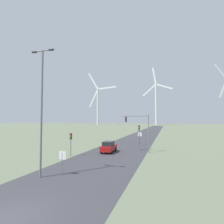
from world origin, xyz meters
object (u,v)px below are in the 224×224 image
object	(u,v)px
traffic_light_post_near_right	(139,132)
wind_turbine_left	(156,100)
traffic_light_post_near_left	(71,139)
car_approaching	(109,147)
streetlamp	(42,99)
traffic_light_mast_overhead	(139,125)
stop_sign_near	(62,158)
stop_sign_far	(140,136)
wind_turbine_far_left	(98,102)

from	to	relation	value
traffic_light_post_near_right	wind_turbine_left	world-z (taller)	wind_turbine_left
traffic_light_post_near_left	car_approaching	distance (m)	6.57
streetlamp	wind_turbine_left	distance (m)	204.50
car_approaching	traffic_light_post_near_left	bearing A→B (deg)	-132.59
traffic_light_mast_overhead	wind_turbine_left	world-z (taller)	wind_turbine_left
streetlamp	car_approaching	xyz separation A→B (m)	(1.98, 13.96, -6.37)
stop_sign_near	wind_turbine_left	bearing A→B (deg)	90.69
stop_sign_near	wind_turbine_left	distance (m)	204.08
stop_sign_far	traffic_light_post_near_right	distance (m)	6.82
traffic_light_post_near_right	car_approaching	xyz separation A→B (m)	(-4.55, -3.52, -2.32)
streetlamp	stop_sign_far	bearing A→B (deg)	76.78
streetlamp	traffic_light_post_near_right	distance (m)	19.10
streetlamp	stop_sign_near	distance (m)	6.00
traffic_light_post_near_right	car_approaching	distance (m)	6.20
car_approaching	wind_turbine_left	bearing A→B (deg)	90.87
stop_sign_far	traffic_light_post_near_left	world-z (taller)	traffic_light_post_near_left
stop_sign_far	wind_turbine_left	size ratio (longest dim) A/B	0.04
traffic_light_mast_overhead	car_approaching	world-z (taller)	traffic_light_mast_overhead
traffic_light_post_near_right	wind_turbine_far_left	world-z (taller)	wind_turbine_far_left
streetlamp	stop_sign_near	xyz separation A→B (m)	(1.53, 1.17, -5.68)
wind_turbine_far_left	wind_turbine_left	distance (m)	70.42
traffic_light_post_near_right	traffic_light_mast_overhead	xyz separation A→B (m)	(0.32, -1.98, 1.22)
stop_sign_far	wind_turbine_far_left	bearing A→B (deg)	115.18
stop_sign_near	stop_sign_far	bearing A→B (deg)	79.79
traffic_light_post_near_right	car_approaching	size ratio (longest dim) A/B	1.07
streetlamp	traffic_light_post_near_right	world-z (taller)	streetlamp
streetlamp	traffic_light_post_near_left	xyz separation A→B (m)	(-2.34, 9.26, -4.80)
streetlamp	traffic_light_mast_overhead	bearing A→B (deg)	66.15
stop_sign_near	car_approaching	bearing A→B (deg)	87.99
car_approaching	wind_turbine_far_left	bearing A→B (deg)	112.69
wind_turbine_left	wind_turbine_far_left	bearing A→B (deg)	-157.53
traffic_light_post_near_right	car_approaching	bearing A→B (deg)	-142.24
streetlamp	traffic_light_post_near_right	bearing A→B (deg)	69.51
wind_turbine_far_left	stop_sign_near	bearing A→B (deg)	-68.94
traffic_light_post_near_left	wind_turbine_left	bearing A→B (deg)	89.57
wind_turbine_far_left	wind_turbine_left	bearing A→B (deg)	22.47
streetlamp	wind_turbine_left	xyz separation A→B (m)	(-0.90, 203.18, 23.18)
stop_sign_near	traffic_light_mast_overhead	size ratio (longest dim) A/B	0.37
stop_sign_far	car_approaching	size ratio (longest dim) A/B	0.65
car_approaching	wind_turbine_far_left	distance (m)	177.91
traffic_light_post_near_left	traffic_light_post_near_right	world-z (taller)	traffic_light_post_near_right
traffic_light_post_near_right	car_approaching	world-z (taller)	traffic_light_post_near_right
stop_sign_near	wind_turbine_left	size ratio (longest dim) A/B	0.03
streetlamp	wind_turbine_far_left	world-z (taller)	wind_turbine_far_left
stop_sign_far	wind_turbine_far_left	world-z (taller)	wind_turbine_far_left
traffic_light_post_near_left	car_approaching	world-z (taller)	traffic_light_post_near_left
stop_sign_far	wind_turbine_far_left	distance (m)	170.06
car_approaching	stop_sign_far	bearing A→B (deg)	70.07
car_approaching	wind_turbine_far_left	world-z (taller)	wind_turbine_far_left
stop_sign_far	traffic_light_post_near_left	size ratio (longest dim) A/B	0.80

